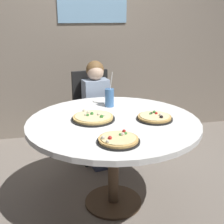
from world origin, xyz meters
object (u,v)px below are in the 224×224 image
Objects in this scene: pizza_veggie at (93,118)px; soda_cup at (109,98)px; plate_small at (102,100)px; dining_table at (113,130)px; diner_child at (98,119)px; chair_wooden at (93,110)px; pizza_pepperoni at (155,117)px; pizza_cheese at (118,140)px.

soda_cup is at bearing 57.80° from pizza_veggie.
pizza_veggie is 1.89× the size of plate_small.
dining_table is 7.45× the size of plate_small.
soda_cup reaches higher than pizza_veggie.
pizza_veggie is (-0.17, -0.73, 0.28)m from diner_child.
plate_small is (-0.00, -0.23, 0.27)m from diner_child.
chair_wooden reaches higher than pizza_pepperoni.
pizza_veggie reaches higher than plate_small.
soda_cup is at bearing -84.33° from chair_wooden.
pizza_cheese is (-0.04, -1.36, 0.24)m from chair_wooden.
diner_child is at bearing 110.26° from pizza_pepperoni.
pizza_pepperoni is 0.50m from soda_cup.
dining_table is at bearing -89.08° from chair_wooden.
pizza_cheese is 0.77m from soda_cup.
soda_cup is (0.20, 0.31, 0.06)m from pizza_veggie.
pizza_veggie is at bearing -102.78° from diner_child.
pizza_cheese is 1.57× the size of plate_small.
chair_wooden reaches higher than pizza_cheese.
chair_wooden is 3.09× the size of soda_cup.
plate_small is (0.03, -0.41, 0.22)m from chair_wooden.
pizza_pepperoni is at bearing -11.78° from pizza_veggie.
dining_table is 0.55m from plate_small.
dining_table is at bearing 170.26° from pizza_pepperoni.
pizza_cheese is at bearing -97.71° from soda_cup.
pizza_cheese is 1.00× the size of pizza_pepperoni.
plate_small is at bearing 71.59° from pizza_veggie.
diner_child is (0.01, 0.77, -0.18)m from dining_table.
diner_child reaches higher than soda_cup.
soda_cup is 1.71× the size of plate_small.
pizza_pepperoni is at bearing -71.69° from chair_wooden.
diner_child is 0.92m from pizza_pepperoni.
pizza_veggie is at bearing 101.56° from pizza_cheese.
pizza_cheese is at bearing -98.28° from dining_table.
dining_table is at bearing -15.92° from pizza_veggie.
pizza_pepperoni is 0.67m from plate_small.
soda_cup reaches higher than pizza_cheese.
diner_child reaches higher than pizza_pepperoni.
diner_child reaches higher than dining_table.
diner_child is 3.84× the size of pizza_cheese.
diner_child is at bearing -81.20° from chair_wooden.
chair_wooden is 0.88× the size of diner_child.
pizza_cheese reaches higher than dining_table.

